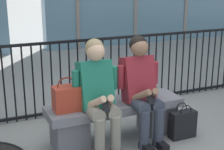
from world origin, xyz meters
The scene contains 7 objects.
ground_plane centered at (0.00, 0.00, 0.00)m, with size 60.00×60.00×0.00m, color gray.
stone_bench centered at (0.00, 0.00, 0.27)m, with size 1.60×0.44×0.45m.
seated_person_with_phone centered at (-0.26, -0.13, 0.65)m, with size 0.52×0.66×1.21m.
seated_person_companion centered at (0.26, -0.13, 0.65)m, with size 0.52×0.66×1.21m.
handbag_on_bench centered at (-0.58, -0.01, 0.59)m, with size 0.28×0.20×0.37m.
shopping_bag centered at (0.73, -0.31, 0.17)m, with size 0.32×0.13×0.42m.
plaza_railing centered at (0.00, 0.96, 0.52)m, with size 9.16×0.04×1.03m.
Camera 1 is at (-1.54, -3.35, 1.83)m, focal length 54.88 mm.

